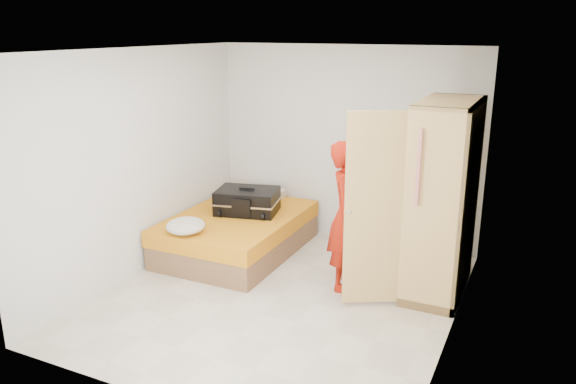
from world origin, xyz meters
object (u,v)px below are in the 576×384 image
at_px(wardrobe, 437,205).
at_px(person, 347,216).
at_px(suitcase, 247,201).
at_px(bed, 237,233).
at_px(round_cushion, 186,226).

height_order(wardrobe, person, wardrobe).
bearing_deg(person, suitcase, 62.17).
bearing_deg(bed, suitcase, 66.44).
xyz_separation_m(bed, person, (1.60, -0.35, 0.58)).
height_order(suitcase, round_cushion, suitcase).
distance_m(bed, person, 1.74).
distance_m(bed, round_cushion, 0.91).
bearing_deg(suitcase, round_cushion, -119.39).
relative_size(person, round_cushion, 3.64).
distance_m(suitcase, round_cushion, 1.01).
xyz_separation_m(suitcase, round_cushion, (-0.28, -0.97, -0.06)).
xyz_separation_m(wardrobe, person, (-0.90, -0.30, -0.17)).
xyz_separation_m(bed, suitcase, (0.07, 0.15, 0.40)).
xyz_separation_m(bed, wardrobe, (2.50, -0.06, 0.75)).
bearing_deg(suitcase, wardrobe, -18.35).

